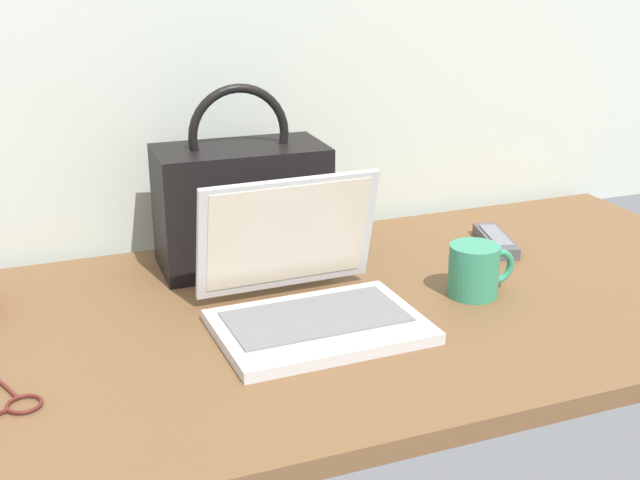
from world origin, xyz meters
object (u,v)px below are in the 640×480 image
at_px(laptop, 308,293).
at_px(remote_control_near, 496,241).
at_px(coffee_mug, 475,270).
at_px(handbag, 242,203).

bearing_deg(laptop, remote_control_near, 21.25).
xyz_separation_m(coffee_mug, handbag, (-0.32, 0.28, 0.07)).
bearing_deg(coffee_mug, handbag, 138.25).
bearing_deg(remote_control_near, coffee_mug, -131.19).
relative_size(laptop, remote_control_near, 1.88).
bearing_deg(handbag, remote_control_near, -11.31).
relative_size(laptop, coffee_mug, 2.59).
distance_m(coffee_mug, remote_control_near, 0.25).
relative_size(remote_control_near, handbag, 0.50).
xyz_separation_m(coffee_mug, remote_control_near, (0.16, 0.19, -0.03)).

